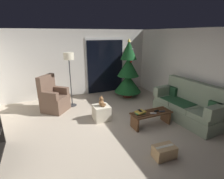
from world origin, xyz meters
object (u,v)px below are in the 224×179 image
(remote_white, at_px, (153,113))
(armchair, at_px, (54,98))
(ottoman, at_px, (101,113))
(coffee_table, at_px, (151,117))
(remote_black, at_px, (156,111))
(christmas_tree, at_px, (128,72))
(floor_lamp, at_px, (69,61))
(remote_graphite, at_px, (162,111))
(cell_phone, at_px, (140,111))
(cardboard_box_taped_mid_floor, at_px, (164,152))
(book_stack, at_px, (140,112))
(couch, at_px, (188,106))
(teddy_bear_chestnut, at_px, (102,102))

(remote_white, height_order, armchair, armchair)
(remote_white, xyz_separation_m, ottoman, (-1.09, 0.92, -0.18))
(coffee_table, distance_m, remote_black, 0.21)
(christmas_tree, relative_size, floor_lamp, 1.22)
(remote_graphite, xyz_separation_m, cell_phone, (-0.58, 0.16, 0.06))
(remote_black, xyz_separation_m, cardboard_box_taped_mid_floor, (-0.65, -1.15, -0.27))
(book_stack, height_order, cardboard_box_taped_mid_floor, book_stack)
(remote_black, distance_m, armchair, 3.15)
(cell_phone, bearing_deg, ottoman, 140.00)
(remote_white, distance_m, remote_black, 0.18)
(christmas_tree, distance_m, cardboard_box_taped_mid_floor, 3.57)
(coffee_table, height_order, cardboard_box_taped_mid_floor, coffee_table)
(cardboard_box_taped_mid_floor, bearing_deg, couch, 32.70)
(cell_phone, bearing_deg, couch, -2.81)
(floor_lamp, bearing_deg, cell_phone, -56.67)
(cell_phone, bearing_deg, cardboard_box_taped_mid_floor, -94.80)
(book_stack, height_order, floor_lamp, floor_lamp)
(couch, bearing_deg, coffee_table, 175.11)
(teddy_bear_chestnut, bearing_deg, coffee_table, -36.95)
(armchair, xyz_separation_m, floor_lamp, (0.59, 0.16, 1.10))
(remote_white, xyz_separation_m, cardboard_box_taped_mid_floor, (-0.49, -1.06, -0.27))
(christmas_tree, bearing_deg, coffee_table, -101.93)
(couch, height_order, teddy_bear_chestnut, couch)
(ottoman, bearing_deg, cell_phone, -43.73)
(coffee_table, height_order, armchair, armchair)
(remote_graphite, distance_m, book_stack, 0.60)
(book_stack, relative_size, floor_lamp, 0.16)
(remote_black, xyz_separation_m, remote_graphite, (0.12, -0.08, 0.00))
(remote_white, height_order, christmas_tree, christmas_tree)
(cell_phone, xyz_separation_m, teddy_bear_chestnut, (-0.78, 0.75, 0.09))
(couch, height_order, armchair, armchair)
(coffee_table, distance_m, remote_white, 0.17)
(coffee_table, height_order, book_stack, book_stack)
(remote_graphite, bearing_deg, armchair, -118.79)
(remote_white, xyz_separation_m, armchair, (-2.26, 2.09, 0.01))
(cell_phone, bearing_deg, remote_black, -6.03)
(remote_graphite, relative_size, ottoman, 0.35)
(remote_graphite, xyz_separation_m, floor_lamp, (-1.95, 2.24, 1.11))
(coffee_table, relative_size, book_stack, 3.89)
(cell_phone, relative_size, ottoman, 0.33)
(remote_white, distance_m, teddy_bear_chestnut, 1.42)
(coffee_table, xyz_separation_m, remote_black, (0.16, -0.01, 0.14))
(christmas_tree, bearing_deg, remote_graphite, -94.63)
(teddy_bear_chestnut, bearing_deg, floor_lamp, 113.85)
(cell_phone, height_order, floor_lamp, floor_lamp)
(cardboard_box_taped_mid_floor, bearing_deg, remote_white, 65.44)
(coffee_table, height_order, floor_lamp, floor_lamp)
(couch, relative_size, teddy_bear_chestnut, 6.96)
(book_stack, height_order, christmas_tree, christmas_tree)
(remote_black, bearing_deg, remote_graphite, -143.51)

